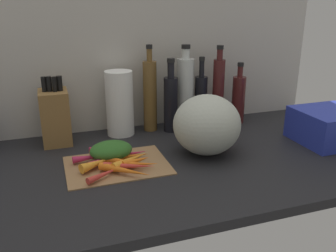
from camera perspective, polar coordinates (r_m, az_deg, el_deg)
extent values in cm
cube|color=black|center=(124.27, -1.99, -6.11)|extent=(170.00, 80.00, 3.00)
cube|color=#BCB7AD|center=(151.14, -6.47, 10.88)|extent=(170.00, 3.00, 60.00)
cube|color=#997047|center=(120.64, -8.07, -6.12)|extent=(33.43, 24.71, 0.80)
cone|color=red|center=(112.07, -9.95, -7.48)|extent=(12.34, 8.34, 2.10)
cone|color=orange|center=(119.03, -6.00, -5.38)|extent=(14.45, 10.34, 3.01)
cone|color=orange|center=(112.54, -6.82, -7.03)|extent=(15.16, 13.44, 2.67)
cone|color=#B2264C|center=(123.73, -12.30, -4.90)|extent=(11.58, 3.20, 2.43)
cone|color=orange|center=(116.57, -4.91, -6.07)|extent=(13.84, 5.80, 2.38)
cone|color=orange|center=(118.27, -7.04, -5.67)|extent=(11.85, 9.63, 2.71)
cone|color=red|center=(115.15, -6.14, -6.35)|extent=(16.35, 7.71, 2.72)
cone|color=orange|center=(118.04, -11.20, -5.83)|extent=(12.01, 8.19, 3.22)
cone|color=orange|center=(122.90, -5.69, -4.76)|extent=(11.17, 2.35, 2.17)
cone|color=#B2264C|center=(127.59, -9.53, -3.70)|extent=(12.80, 4.07, 3.46)
cone|color=#B2264C|center=(123.32, -7.08, -4.57)|extent=(17.67, 4.01, 2.79)
cone|color=#B2264C|center=(120.36, -10.65, -5.46)|extent=(10.02, 7.54, 2.52)
cone|color=orange|center=(118.42, -5.11, -5.54)|extent=(10.50, 5.72, 2.80)
ellipsoid|color=#2D6023|center=(123.42, -9.04, -3.81)|extent=(14.43, 11.10, 6.10)
ellipsoid|color=#B2B7A8|center=(126.52, 6.19, 0.20)|extent=(23.87, 23.43, 21.30)
cube|color=brown|center=(141.73, -17.46, 1.33)|extent=(10.42, 13.06, 20.47)
cylinder|color=black|center=(137.99, -19.12, 6.28)|extent=(1.71, 1.71, 5.50)
cylinder|color=black|center=(137.95, -18.37, 6.36)|extent=(2.03, 2.03, 5.50)
cylinder|color=black|center=(136.84, -17.59, 6.34)|extent=(1.55, 1.55, 5.50)
cylinder|color=black|center=(137.76, -16.85, 6.50)|extent=(2.07, 2.07, 5.50)
cylinder|color=white|center=(144.86, -7.68, 3.58)|extent=(10.96, 10.96, 25.99)
cylinder|color=brown|center=(148.39, -2.87, 4.69)|extent=(5.62, 5.62, 28.89)
cylinder|color=brown|center=(145.06, -2.99, 11.18)|extent=(2.23, 2.23, 4.99)
cylinder|color=black|center=(144.63, -3.01, 12.48)|extent=(2.56, 2.56, 1.60)
cylinder|color=black|center=(147.84, 0.44, 3.40)|extent=(5.80, 5.80, 22.59)
cylinder|color=black|center=(144.58, 0.46, 8.87)|extent=(2.74, 2.74, 6.10)
cylinder|color=black|center=(143.93, 0.46, 10.38)|extent=(3.15, 3.15, 1.60)
cylinder|color=silver|center=(152.00, 2.74, 5.13)|extent=(7.04, 7.04, 29.30)
cylinder|color=silver|center=(148.80, 2.85, 11.39)|extent=(3.17, 3.17, 4.16)
cylinder|color=black|center=(148.43, 2.87, 12.49)|extent=(3.65, 3.65, 1.60)
cylinder|color=black|center=(156.00, 5.21, 3.94)|extent=(5.39, 5.39, 21.40)
cylinder|color=black|center=(152.89, 5.37, 9.04)|extent=(2.11, 2.11, 6.81)
cylinder|color=black|center=(152.21, 5.42, 10.60)|extent=(2.43, 2.43, 1.60)
cylinder|color=#471919|center=(156.64, 7.95, 5.25)|extent=(5.01, 5.01, 28.53)
cylinder|color=#471919|center=(153.55, 8.24, 11.19)|extent=(2.50, 2.50, 4.27)
cylinder|color=black|center=(153.17, 8.29, 12.28)|extent=(2.88, 2.88, 1.60)
cylinder|color=#471919|center=(161.82, 11.10, 4.08)|extent=(5.77, 5.77, 20.62)
cylinder|color=#471919|center=(159.05, 11.39, 8.46)|extent=(2.34, 2.34, 4.62)
cylinder|color=black|center=(158.52, 11.47, 9.57)|extent=(2.69, 2.69, 1.60)
cube|color=#2838AD|center=(150.99, 24.20, -0.01)|extent=(23.98, 22.66, 12.50)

